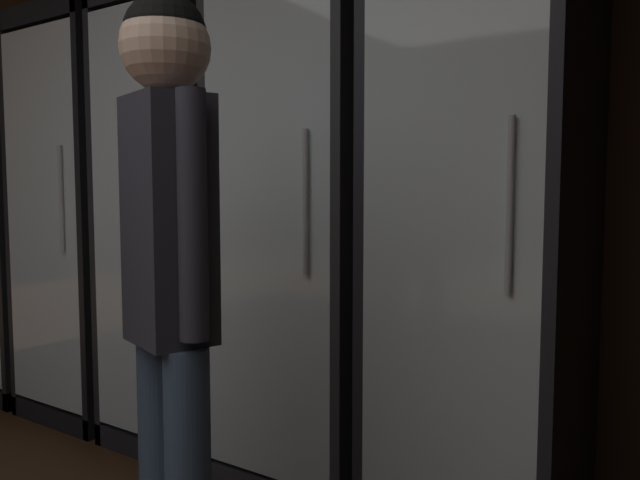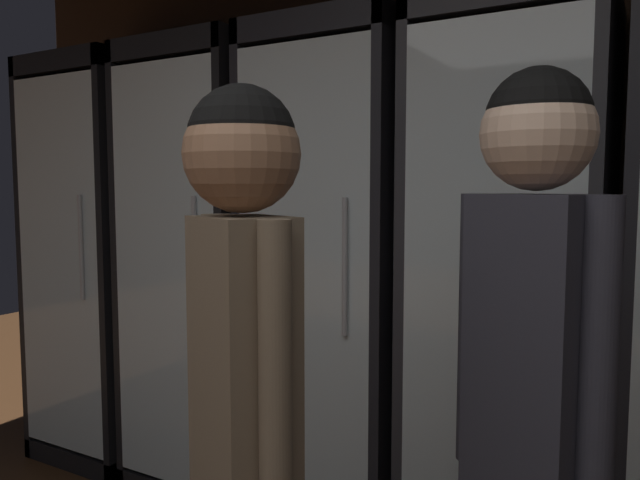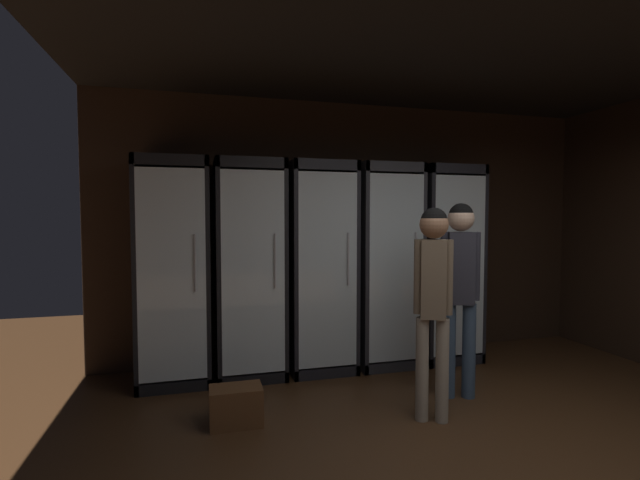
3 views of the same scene
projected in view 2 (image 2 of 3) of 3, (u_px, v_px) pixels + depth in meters
wall_back at (539, 196)px, 2.54m from camera, size 6.00×0.06×2.80m
cooler_far_left at (119, 262)px, 3.33m from camera, size 0.65×0.70×2.09m
cooler_left at (220, 271)px, 2.98m from camera, size 0.65×0.70×2.09m
cooler_center at (347, 283)px, 2.63m from camera, size 0.65×0.70×2.09m
cooler_right at (513, 298)px, 2.29m from camera, size 0.65×0.70×2.09m
shopper_near at (530, 394)px, 1.22m from camera, size 0.32×0.23×1.67m
shopper_far at (245, 407)px, 1.13m from camera, size 0.26×0.21×1.62m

